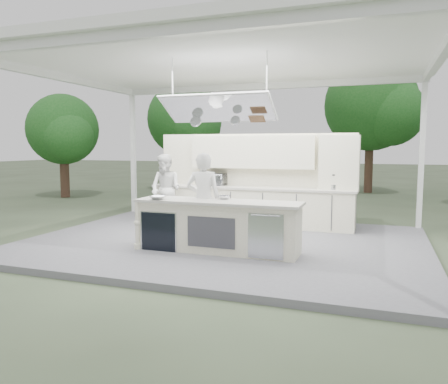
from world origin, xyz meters
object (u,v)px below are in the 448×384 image
at_px(demo_island, 217,226).
at_px(head_chef, 203,200).
at_px(back_counter, 250,206).
at_px(sous_chef, 166,189).

xyz_separation_m(demo_island, head_chef, (-0.38, 0.28, 0.44)).
bearing_deg(back_counter, demo_island, -86.37).
relative_size(demo_island, sous_chef, 1.77).
relative_size(demo_island, head_chef, 1.70).
relative_size(back_counter, sous_chef, 2.90).
height_order(demo_island, sous_chef, sous_chef).
bearing_deg(sous_chef, back_counter, 28.44).
height_order(back_counter, sous_chef, sous_chef).
xyz_separation_m(head_chef, sous_chef, (-1.83, 1.96, -0.04)).
height_order(back_counter, head_chef, head_chef).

